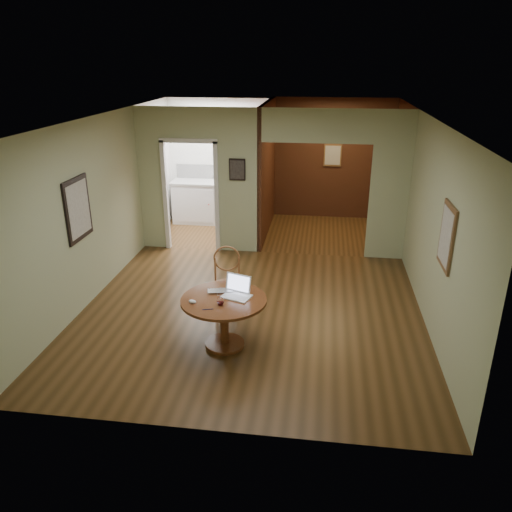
# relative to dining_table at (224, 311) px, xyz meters

# --- Properties ---
(floor) EXTENTS (5.00, 5.00, 0.00)m
(floor) POSITION_rel_dining_table_xyz_m (0.20, 0.91, -0.50)
(floor) COLOR #422C13
(floor) RESTS_ON ground
(room_shell) EXTENTS (5.20, 7.50, 5.00)m
(room_shell) POSITION_rel_dining_table_xyz_m (-0.27, 4.00, 0.78)
(room_shell) COLOR silver
(room_shell) RESTS_ON ground
(dining_table) EXTENTS (1.09, 1.09, 0.68)m
(dining_table) POSITION_rel_dining_table_xyz_m (0.00, 0.00, 0.00)
(dining_table) COLOR brown
(dining_table) RESTS_ON ground
(chair) EXTENTS (0.48, 0.48, 1.00)m
(chair) POSITION_rel_dining_table_xyz_m (-0.14, 0.93, 0.05)
(chair) COLOR brown
(chair) RESTS_ON ground
(open_laptop) EXTENTS (0.41, 0.41, 0.25)m
(open_laptop) POSITION_rel_dining_table_xyz_m (0.15, 0.13, 0.24)
(open_laptop) COLOR white
(open_laptop) RESTS_ON dining_table
(closed_laptop) EXTENTS (0.38, 0.29, 0.03)m
(closed_laptop) POSITION_rel_dining_table_xyz_m (-0.07, 0.14, 0.19)
(closed_laptop) COLOR silver
(closed_laptop) RESTS_ON dining_table
(mouse) EXTENTS (0.12, 0.09, 0.04)m
(mouse) POSITION_rel_dining_table_xyz_m (-0.36, -0.17, 0.20)
(mouse) COLOR white
(mouse) RESTS_ON dining_table
(wine_glass) EXTENTS (0.10, 0.10, 0.11)m
(wine_glass) POSITION_rel_dining_table_xyz_m (-0.01, -0.17, 0.23)
(wine_glass) COLOR white
(wine_glass) RESTS_ON dining_table
(pen) EXTENTS (0.13, 0.05, 0.01)m
(pen) POSITION_rel_dining_table_xyz_m (-0.13, -0.31, 0.18)
(pen) COLOR #0C1B56
(pen) RESTS_ON dining_table
(kitchen_cabinet) EXTENTS (2.06, 0.60, 0.94)m
(kitchen_cabinet) POSITION_rel_dining_table_xyz_m (-1.15, 5.11, -0.03)
(kitchen_cabinet) COLOR white
(kitchen_cabinet) RESTS_ON ground
(grocery_bag) EXTENTS (0.28, 0.24, 0.28)m
(grocery_bag) POSITION_rel_dining_table_xyz_m (-0.68, 5.11, 0.58)
(grocery_bag) COLOR beige
(grocery_bag) RESTS_ON kitchen_cabinet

